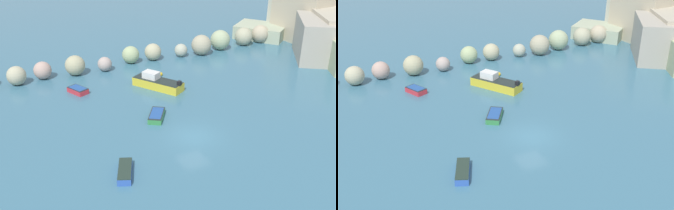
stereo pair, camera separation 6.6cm
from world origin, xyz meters
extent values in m
plane|color=#3A6C85|center=(0.00, 0.00, 0.00)|extent=(160.00, 160.00, 0.00)
cube|color=#AAAE9D|center=(31.37, 20.26, 2.82)|extent=(9.24, 9.84, 5.65)
cube|color=#AA9F9A|center=(32.36, 20.31, 3.01)|extent=(6.60, 5.18, 6.03)
cube|color=#A8B293|center=(24.70, 21.40, 0.97)|extent=(8.61, 9.02, 1.95)
cube|color=#B7AD95|center=(27.55, 10.50, 2.87)|extent=(8.22, 9.99, 5.73)
cube|color=#B7AA8F|center=(30.66, 17.63, 4.65)|extent=(8.21, 8.86, 9.30)
cube|color=#A8A192|center=(25.03, 10.56, 2.63)|extent=(9.20, 9.93, 5.26)
sphere|color=#B4AF8F|center=(-11.69, 19.31, 1.09)|extent=(2.17, 2.17, 2.17)
sphere|color=tan|center=(-8.70, 19.77, 1.04)|extent=(2.08, 2.08, 2.08)
sphere|color=tan|center=(-4.97, 19.23, 1.20)|extent=(2.39, 2.39, 2.39)
sphere|color=#B09F96|center=(-1.40, 18.89, 0.87)|extent=(1.74, 1.74, 1.74)
sphere|color=#A4B683|center=(2.52, 20.01, 1.10)|extent=(2.21, 2.21, 2.21)
sphere|color=#B4AD8A|center=(5.56, 19.76, 1.09)|extent=(2.19, 2.19, 2.19)
sphere|color=#AAAD98|center=(9.48, 19.26, 0.86)|extent=(1.73, 1.73, 1.73)
sphere|color=tan|center=(12.33, 18.70, 1.35)|extent=(2.71, 2.71, 2.71)
sphere|color=#A2B289|center=(15.84, 19.37, 1.37)|extent=(2.75, 2.75, 2.75)
sphere|color=#ACAA8A|center=(20.00, 19.49, 1.28)|extent=(2.57, 2.57, 2.57)
sphere|color=#B6A88B|center=(23.01, 19.45, 1.28)|extent=(2.57, 2.57, 2.57)
sphere|color=gold|center=(3.90, 14.20, 0.22)|extent=(0.45, 0.45, 0.45)
cube|color=red|center=(-6.28, 13.93, 0.26)|extent=(2.01, 2.54, 0.53)
cube|color=#202C2E|center=(-6.28, 13.93, 0.56)|extent=(1.97, 2.49, 0.06)
cube|color=#234C93|center=(-6.28, 13.93, 0.57)|extent=(1.71, 2.16, 0.08)
cube|color=#358744|center=(-1.34, 4.65, 0.24)|extent=(2.67, 3.06, 0.48)
cube|color=#242B2B|center=(-1.34, 4.65, 0.51)|extent=(2.62, 3.00, 0.06)
cube|color=#234C93|center=(-1.34, 4.65, 0.52)|extent=(2.27, 2.60, 0.08)
cube|color=gold|center=(2.00, 11.10, 0.46)|extent=(4.46, 5.90, 0.93)
cube|color=#202A28|center=(2.00, 11.10, 0.96)|extent=(4.37, 5.79, 0.06)
cube|color=silver|center=(1.55, 11.88, 1.33)|extent=(1.88, 2.08, 0.80)
cube|color=black|center=(3.38, 8.73, 1.18)|extent=(0.56, 0.53, 0.50)
cube|color=blue|center=(-7.50, -2.49, 0.26)|extent=(2.15, 3.09, 0.52)
cube|color=#213129|center=(-7.50, -2.49, 0.55)|extent=(2.11, 3.03, 0.06)
camera|label=1|loc=(-16.50, -26.71, 18.25)|focal=43.99mm
camera|label=2|loc=(-16.45, -26.74, 18.25)|focal=43.99mm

